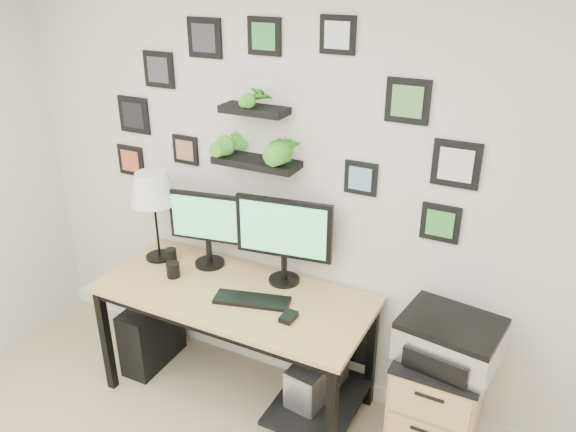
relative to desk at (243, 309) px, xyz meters
The scene contains 14 objects.
room 0.71m from the desk, 49.28° to the left, with size 4.00×4.00×4.00m.
desk is the anchor object (origin of this frame).
monitor_left 0.55m from the desk, 153.87° to the left, with size 0.47×0.21×0.48m.
monitor_right 0.51m from the desk, 49.11° to the left, with size 0.57×0.21×0.53m.
keyboard 0.19m from the desk, 33.66° to the right, with size 0.42×0.13×0.02m, color black.
mouse 0.42m from the desk, 19.84° to the right, with size 0.07×0.11×0.03m, color black.
table_lamp 0.90m from the desk, behind, with size 0.28×0.28×0.58m.
mug 0.48m from the desk, behind, with size 0.08×0.08×0.09m, color black.
pen_cup 0.60m from the desk, behind, with size 0.07×0.07×0.09m, color black.
pc_tower_black 0.82m from the desk, behind, with size 0.20×0.45×0.45m, color black.
pc_tower_grey 0.63m from the desk, ahead, with size 0.24×0.45×0.42m.
file_cabinet 1.19m from the desk, ahead, with size 0.43×0.53×0.67m.
printer 1.18m from the desk, ahead, with size 0.51×0.43×0.21m.
wall_decor 1.07m from the desk, 91.12° to the left, with size 2.29×0.18×1.08m.
Camera 1 is at (1.21, -0.67, 2.48)m, focal length 35.00 mm.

